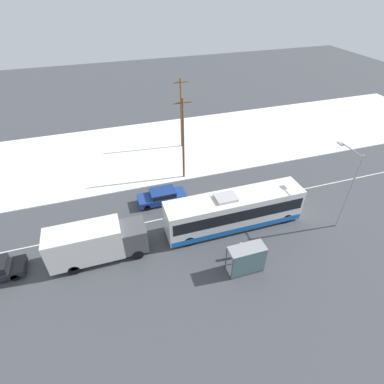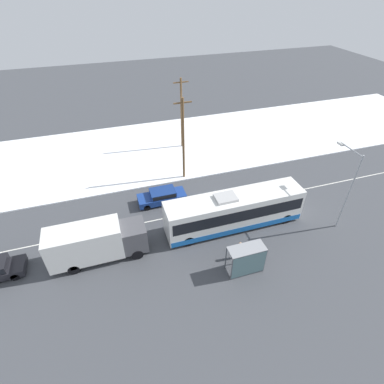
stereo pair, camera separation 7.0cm
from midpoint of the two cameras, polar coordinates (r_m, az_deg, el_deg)
name	(u,v)px [view 1 (the left image)]	position (r m, az deg, el deg)	size (l,w,h in m)	color
ground_plane	(216,207)	(29.29, 4.60, -2.95)	(120.00, 120.00, 0.00)	#424449
snow_lot	(179,145)	(39.78, -2.51, 8.95)	(80.00, 15.93, 0.12)	white
lane_marking_center	(216,207)	(29.29, 4.60, -2.95)	(60.00, 0.12, 0.00)	silver
city_bus	(234,211)	(26.45, 7.98, -3.55)	(12.25, 2.57, 3.51)	white
box_truck	(95,242)	(24.53, -17.99, -9.08)	(7.48, 2.30, 3.27)	silver
sedan_car	(162,196)	(29.55, -5.77, -0.71)	(4.69, 1.80, 1.39)	navy
pedestrian_at_stop	(240,248)	(24.26, 9.06, -10.55)	(0.60, 0.27, 1.67)	#23232D
bus_shelter	(248,258)	(22.86, 10.53, -12.19)	(2.78, 1.20, 2.40)	gray
streetlamp	(347,180)	(27.90, 27.44, 2.05)	(0.36, 2.80, 7.32)	#9EA3A8
utility_pole_roadside	(183,139)	(30.99, -1.75, 10.02)	(1.80, 0.24, 9.01)	brown
utility_pole_snowlot	(181,113)	(37.55, -2.12, 14.78)	(1.80, 0.24, 8.74)	brown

